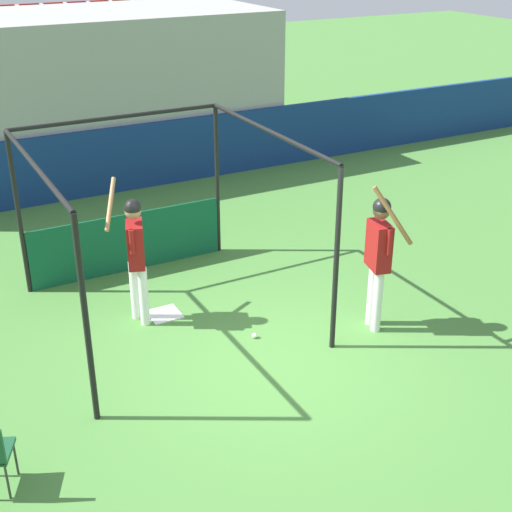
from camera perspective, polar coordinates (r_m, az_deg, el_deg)
name	(u,v)px	position (r m, az deg, el deg)	size (l,w,h in m)	color
ground_plane	(272,363)	(9.24, 1.29, -8.53)	(60.00, 60.00, 0.00)	#477F38
outfield_wall	(101,162)	(15.02, -12.27, 7.34)	(24.00, 0.12, 1.36)	navy
bleacher_section	(69,92)	(16.70, -14.71, 12.55)	(8.70, 4.00, 3.44)	#9E9E99
batting_cage	(141,219)	(10.66, -9.17, 2.90)	(3.27, 3.57, 2.54)	black
home_plate	(164,314)	(10.38, -7.34, -4.63)	(0.44, 0.44, 0.02)	white
player_batter	(135,249)	(9.78, -9.64, 0.56)	(0.57, 0.93, 1.96)	white
player_waiting	(379,250)	(9.59, 9.80, 0.44)	(0.49, 0.79, 2.19)	white
baseball	(255,336)	(9.73, -0.11, -6.39)	(0.07, 0.07, 0.07)	white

